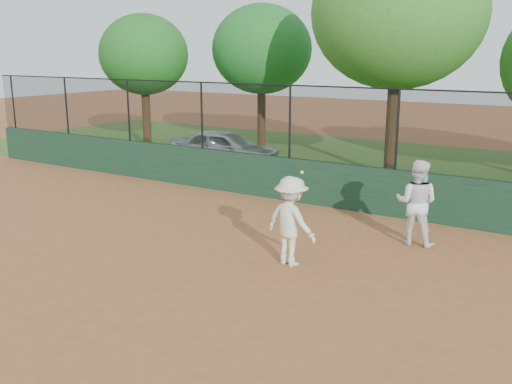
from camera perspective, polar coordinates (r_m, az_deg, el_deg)
The scene contains 10 objects.
ground at distance 11.06m, azimuth -9.71°, elevation -7.84°, with size 80.00×80.00×0.00m, color #9F5C33.
back_wall at distance 15.65m, azimuth 4.92°, elevation 1.06°, with size 26.00×0.20×1.20m, color #1C3E26.
grass_strip at distance 21.18m, azimuth 12.37°, elevation 2.50°, with size 36.00×12.00×0.01m, color #30551A.
parked_car at distance 20.44m, azimuth -3.12°, elevation 4.35°, with size 1.62×4.02×1.37m, color silver.
player_second at distance 12.61m, azimuth 15.75°, elevation -1.03°, with size 0.90×0.70×1.85m, color white.
player_main at distance 11.00m, azimuth 3.52°, elevation -2.94°, with size 1.25×0.88×1.95m.
fence_assembly at distance 15.38m, azimuth 4.95°, elevation 7.02°, with size 26.00×0.06×2.00m.
tree_0 at distance 25.00m, azimuth -11.17°, elevation 13.30°, with size 3.88×3.53×5.62m.
tree_1 at distance 24.25m, azimuth 0.57°, elevation 14.06°, with size 4.25×3.86×5.99m.
tree_2 at distance 19.33m, azimuth 13.99°, elevation 17.00°, with size 5.58×5.08×7.67m.
Camera 1 is at (6.95, -7.59, 4.05)m, focal length 40.00 mm.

